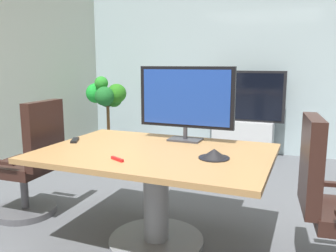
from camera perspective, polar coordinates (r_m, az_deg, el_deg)
The scene contains 11 objects.
ground_plane at distance 2.95m, azimuth -3.02°, elevation -18.55°, with size 7.72×7.72×0.00m, color #515459.
wall_back_glass_partition at distance 5.81m, azimuth 11.33°, elevation 10.66°, with size 5.39×0.10×2.98m, color #9EB2B7.
conference_table at distance 2.76m, azimuth -1.98°, elevation -8.02°, with size 1.74×1.20×0.76m.
office_chair_left at distance 3.51m, azimuth -21.32°, elevation -6.46°, with size 0.61×0.58×1.09m.
office_chair_right at distance 2.56m, azimuth 25.65°, elevation -12.99°, with size 0.62×0.60×1.09m.
tv_monitor at distance 3.00m, azimuth 2.93°, elevation 4.36°, with size 0.84×0.18×0.64m.
wall_display_unit at distance 5.51m, azimuth 12.08°, elevation -0.28°, with size 1.20×0.36×1.31m.
potted_plant at distance 5.74m, azimuth -9.88°, elevation 3.47°, with size 0.68×0.65×1.22m.
conference_phone at distance 2.49m, azimuth 7.48°, elevation -4.56°, with size 0.22×0.22×0.07m.
remote_control at distance 3.13m, azimuth -14.87°, elevation -2.24°, with size 0.05×0.17×0.02m, color black.
whiteboard_marker at distance 2.45m, azimuth -8.23°, elevation -5.34°, with size 0.13×0.02×0.02m, color red.
Camera 1 is at (1.11, -2.34, 1.42)m, focal length 37.57 mm.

